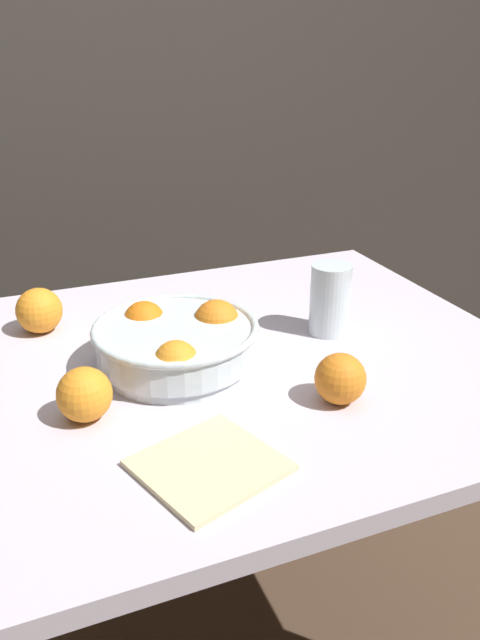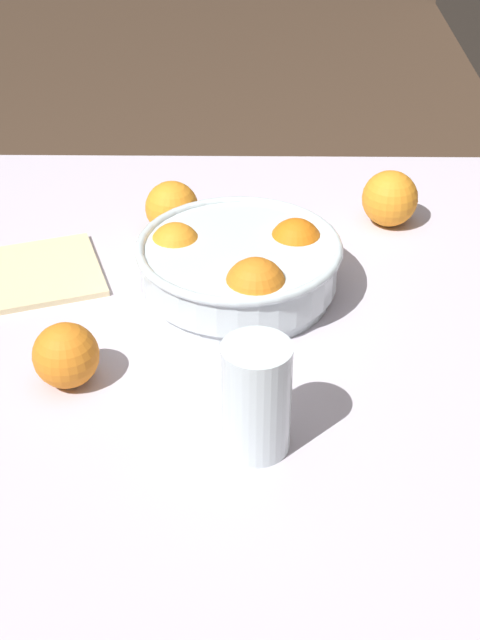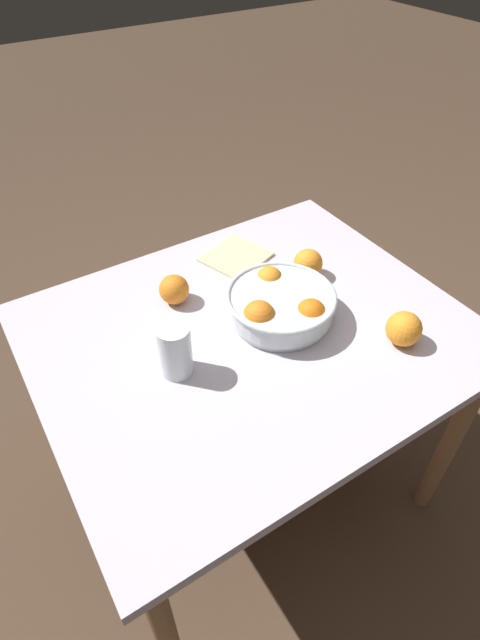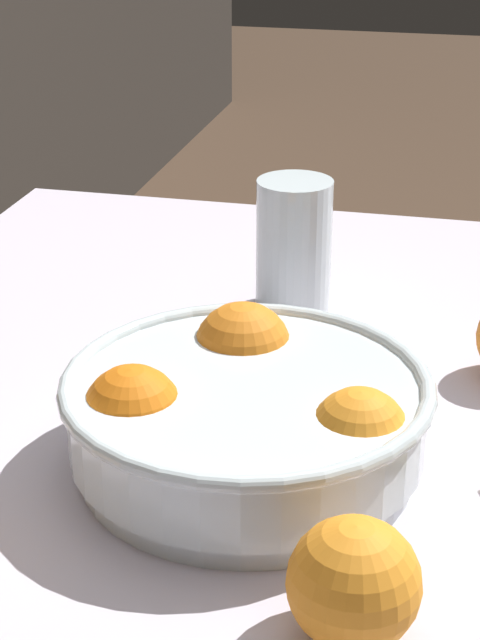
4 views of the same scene
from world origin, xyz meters
name	(u,v)px [view 4 (image 4 of 4)]	position (x,y,z in m)	size (l,w,h in m)	color
dining_table	(268,508)	(0.00, 0.00, 0.62)	(1.01, 0.83, 0.71)	silver
fruit_bowl	(248,415)	(-0.08, 0.00, 0.76)	(0.27, 0.27, 0.09)	silver
juice_glass	(294,251)	(0.21, 0.02, 0.77)	(0.07, 0.07, 0.13)	#F4A314
orange_loose_front	(354,583)	(-0.24, -0.10, 0.75)	(0.08, 0.08, 0.08)	orange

